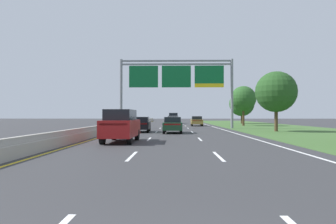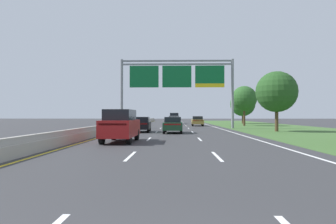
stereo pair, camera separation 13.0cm
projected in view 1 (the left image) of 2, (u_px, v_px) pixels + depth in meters
name	position (u px, v px, depth m)	size (l,w,h in m)	color
ground_plane	(174.00, 129.00, 37.21)	(220.00, 220.00, 0.00)	#333335
lane_striping	(174.00, 129.00, 36.75)	(11.96, 106.00, 0.01)	white
grass_verge_right	(286.00, 129.00, 36.95)	(14.00, 110.00, 0.02)	#3D602D
median_barrier_concrete	(122.00, 126.00, 37.34)	(0.60, 110.00, 0.85)	#A8A399
overhead_sign_gantry	(176.00, 79.00, 39.38)	(15.06, 0.42, 9.18)	gray
pickup_truck_grey	(173.00, 118.00, 60.38)	(2.11, 5.44, 2.20)	slate
car_black_left_lane_sedan	(141.00, 124.00, 30.92)	(1.94, 4.45, 1.57)	black
car_darkgreen_centre_lane_sedan	(173.00, 125.00, 29.27)	(1.87, 4.42, 1.57)	#193D23
car_gold_right_lane_sedan	(197.00, 121.00, 48.28)	(1.93, 4.45, 1.57)	#A38438
car_red_left_lane_suv	(121.00, 125.00, 19.36)	(1.98, 4.73, 2.11)	maroon
roadside_tree_mid	(276.00, 92.00, 31.79)	(4.36, 4.36, 6.43)	#4C3823
roadside_tree_far	(243.00, 99.00, 48.68)	(4.10, 4.10, 6.51)	#4C3823
roadside_tree_distant	(242.00, 104.00, 60.96)	(5.07, 5.07, 6.61)	#4C3823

